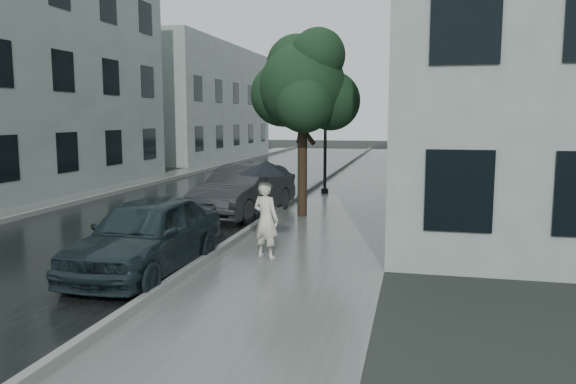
% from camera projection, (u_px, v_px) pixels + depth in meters
% --- Properties ---
extents(ground, '(120.00, 120.00, 0.00)m').
position_uv_depth(ground, '(262.00, 288.00, 9.69)').
color(ground, black).
rests_on(ground, ground).
extents(sidewalk, '(3.50, 60.00, 0.01)m').
position_uv_depth(sidewalk, '(354.00, 195.00, 21.22)').
color(sidewalk, slate).
rests_on(sidewalk, ground).
extents(kerb_near, '(0.15, 60.00, 0.15)m').
position_uv_depth(kerb_near, '(307.00, 191.00, 21.62)').
color(kerb_near, slate).
rests_on(kerb_near, ground).
extents(asphalt_road, '(6.85, 60.00, 0.00)m').
position_uv_depth(asphalt_road, '(221.00, 190.00, 22.41)').
color(asphalt_road, black).
rests_on(asphalt_road, ground).
extents(kerb_far, '(0.15, 60.00, 0.15)m').
position_uv_depth(kerb_far, '(140.00, 186.00, 23.17)').
color(kerb_far, slate).
rests_on(kerb_far, ground).
extents(sidewalk_far, '(1.70, 60.00, 0.01)m').
position_uv_depth(sidewalk_far, '(120.00, 187.00, 23.39)').
color(sidewalk_far, '#4C5451').
rests_on(sidewalk_far, ground).
extents(building_near, '(7.02, 36.00, 9.00)m').
position_uv_depth(building_near, '(482.00, 83.00, 26.70)').
color(building_near, '#919E99').
rests_on(building_near, ground).
extents(building_far_b, '(7.02, 18.00, 8.00)m').
position_uv_depth(building_far_b, '(191.00, 102.00, 41.19)').
color(building_far_b, '#919E99').
rests_on(building_far_b, ground).
extents(pedestrian, '(0.69, 0.58, 1.62)m').
position_uv_depth(pedestrian, '(266.00, 220.00, 11.62)').
color(pedestrian, silver).
rests_on(pedestrian, sidewalk).
extents(umbrella, '(1.38, 1.38, 1.16)m').
position_uv_depth(umbrella, '(266.00, 167.00, 11.46)').
color(umbrella, black).
rests_on(umbrella, ground).
extents(street_tree, '(3.28, 2.98, 5.42)m').
position_uv_depth(street_tree, '(303.00, 86.00, 16.26)').
color(street_tree, '#332619').
rests_on(street_tree, ground).
extents(lamp_post, '(0.83, 0.42, 5.00)m').
position_uv_depth(lamp_post, '(321.00, 118.00, 21.19)').
color(lamp_post, black).
rests_on(lamp_post, ground).
extents(car_near, '(1.77, 4.25, 1.44)m').
position_uv_depth(car_near, '(147.00, 234.00, 10.61)').
color(car_near, '#19262B').
rests_on(car_near, ground).
extents(car_far, '(2.19, 4.70, 1.49)m').
position_uv_depth(car_far, '(244.00, 191.00, 16.67)').
color(car_far, black).
rests_on(car_far, ground).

